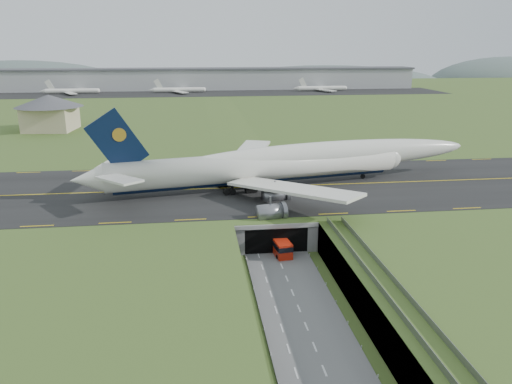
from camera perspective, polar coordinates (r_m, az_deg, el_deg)
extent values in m
plane|color=#415A24|center=(88.44, 3.18, -9.11)|extent=(900.00, 900.00, 0.00)
cube|color=gray|center=(87.19, 3.21, -7.34)|extent=(800.00, 800.00, 6.00)
cube|color=slate|center=(81.82, 4.13, -11.30)|extent=(12.00, 75.00, 0.20)
cube|color=black|center=(116.86, 0.38, 0.56)|extent=(800.00, 44.00, 0.18)
cube|color=gray|center=(103.79, 1.38, -1.86)|extent=(16.00, 22.00, 1.00)
cube|color=gray|center=(103.85, -2.46, -3.32)|extent=(2.00, 22.00, 6.00)
cube|color=gray|center=(105.81, 5.13, -2.99)|extent=(2.00, 22.00, 6.00)
cube|color=black|center=(100.14, 1.79, -4.39)|extent=(12.00, 12.00, 5.00)
cube|color=#A8A8A3|center=(93.46, 2.37, -3.92)|extent=(17.00, 0.50, 0.80)
cube|color=#A8A8A3|center=(72.78, 14.61, -10.52)|extent=(3.00, 53.00, 0.50)
cube|color=gray|center=(71.97, 13.60, -10.09)|extent=(0.06, 53.00, 1.00)
cube|color=gray|center=(72.96, 15.69, -9.88)|extent=(0.06, 53.00, 1.00)
cylinder|color=#A8A8A3|center=(66.73, 17.48, -16.40)|extent=(0.90, 0.90, 5.60)
cylinder|color=#A8A8A3|center=(76.20, 13.76, -11.70)|extent=(0.90, 0.90, 5.60)
cylinder|color=#A8A8A3|center=(86.30, 10.97, -8.04)|extent=(0.90, 0.90, 5.60)
cylinder|color=white|center=(114.77, 0.22, 2.91)|extent=(68.59, 18.97, 6.45)
sphere|color=white|center=(129.24, 14.88, 3.90)|extent=(7.38, 7.38, 6.32)
cone|color=white|center=(109.54, -18.69, 1.36)|extent=(8.07, 7.33, 6.13)
ellipsoid|color=white|center=(121.29, 8.60, 4.17)|extent=(74.66, 19.61, 6.78)
ellipsoid|color=black|center=(128.54, 14.52, 4.23)|extent=(4.96, 3.61, 2.26)
cylinder|color=black|center=(115.38, 0.22, 1.70)|extent=(64.53, 14.66, 2.71)
cube|color=white|center=(130.59, -1.12, 4.13)|extent=(16.69, 30.85, 2.71)
cube|color=white|center=(116.55, -15.78, 3.26)|extent=(7.65, 11.95, 1.03)
cube|color=white|center=(101.02, 4.13, 0.38)|extent=(25.03, 27.54, 2.71)
cube|color=white|center=(101.85, -15.40, 1.42)|extent=(10.47, 11.51, 1.03)
cube|color=black|center=(107.94, -15.58, 5.54)|extent=(12.72, 2.96, 14.27)
cylinder|color=gold|center=(107.70, -15.37, 6.35)|extent=(2.91, 1.21, 2.82)
cylinder|color=slate|center=(124.85, -0.81, 2.08)|extent=(5.77, 4.24, 3.33)
cylinder|color=slate|center=(133.56, -4.10, 3.00)|extent=(5.77, 4.24, 3.33)
cylinder|color=slate|center=(107.34, 2.17, -0.35)|extent=(5.77, 4.24, 3.33)
cylinder|color=slate|center=(96.32, 1.63, -2.35)|extent=(5.77, 4.24, 3.33)
cylinder|color=black|center=(126.77, 12.11, 1.76)|extent=(1.18, 0.70, 1.11)
cube|color=black|center=(114.60, -1.94, 0.64)|extent=(7.25, 8.05, 1.41)
cube|color=red|center=(94.88, 2.79, -6.17)|extent=(3.63, 7.58, 2.92)
cube|color=black|center=(94.66, 2.79, -5.84)|extent=(3.70, 7.68, 0.97)
cube|color=black|center=(95.36, 2.78, -6.84)|extent=(3.38, 7.07, 0.49)
cylinder|color=black|center=(92.85, 2.47, -7.44)|extent=(0.45, 0.91, 0.87)
cylinder|color=black|center=(97.13, 1.64, -6.32)|extent=(0.45, 0.91, 0.87)
cylinder|color=black|center=(93.56, 3.97, -7.28)|extent=(0.45, 0.91, 0.87)
cylinder|color=black|center=(97.81, 3.07, -6.17)|extent=(0.45, 0.91, 0.87)
cube|color=#C7B690|center=(210.75, -22.42, 7.76)|extent=(18.83, 18.83, 9.20)
cone|color=#4C4C51|center=(209.96, -22.63, 9.61)|extent=(27.62, 27.62, 4.60)
cube|color=#B2B2B2|center=(379.49, -5.00, 12.72)|extent=(300.00, 22.00, 15.00)
cube|color=#4C4C51|center=(379.07, -5.03, 13.86)|extent=(302.00, 24.00, 1.20)
cube|color=black|center=(350.18, -4.77, 11.21)|extent=(320.00, 50.00, 0.08)
cylinder|color=white|center=(363.79, -20.31, 10.78)|extent=(34.00, 3.20, 3.20)
cylinder|color=white|center=(354.80, -8.79, 11.47)|extent=(34.00, 3.20, 3.20)
cylinder|color=white|center=(366.26, 7.53, 11.68)|extent=(34.00, 3.20, 3.20)
ellipsoid|color=slate|center=(536.27, -25.49, 10.44)|extent=(220.00, 77.00, 56.00)
ellipsoid|color=slate|center=(527.62, 7.87, 11.78)|extent=(260.00, 91.00, 44.00)
ellipsoid|color=slate|center=(610.12, 26.69, 10.84)|extent=(180.00, 63.00, 60.00)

